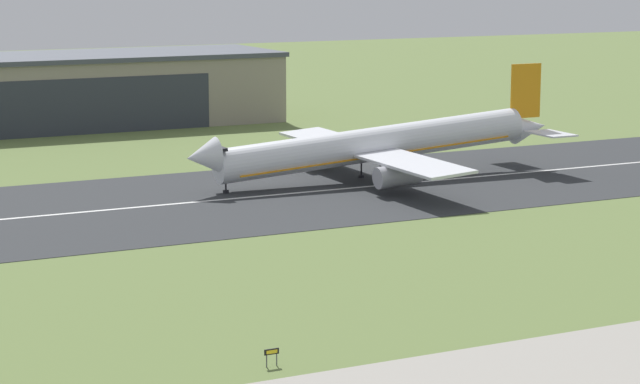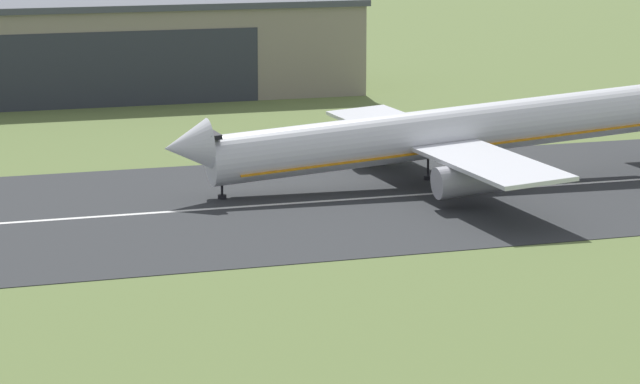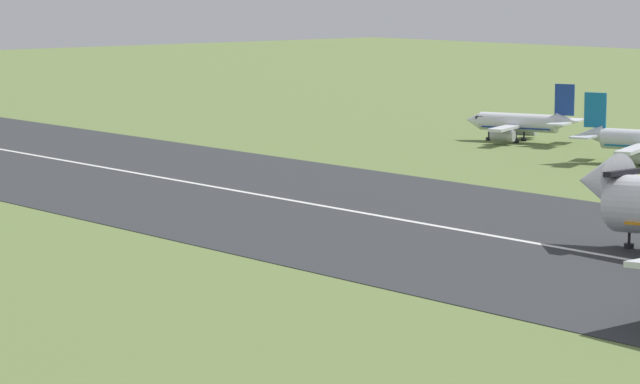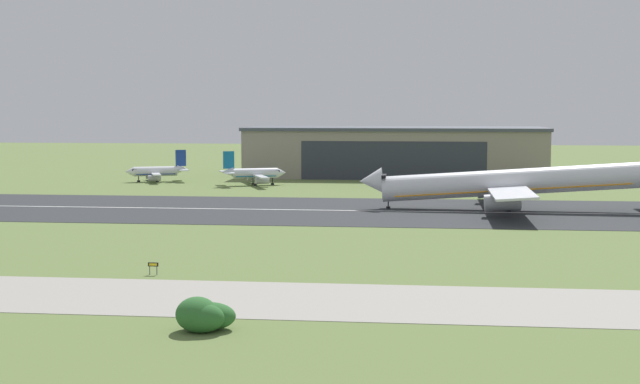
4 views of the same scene
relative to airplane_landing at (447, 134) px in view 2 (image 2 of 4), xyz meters
The scene contains 4 objects.
runway_strip 25.54m from the airplane_landing, behind, with size 467.47×45.65×0.06m, color #2B2D30.
runway_centreline 25.53m from the airplane_landing, behind, with size 420.72×0.70×0.01m, color silver.
hangar_building 83.92m from the airplane_landing, 107.05° to the left, with size 83.34×27.51×13.89m.
airplane_landing is the anchor object (origin of this frame).
Camera 2 is at (-36.30, -22.58, 28.99)m, focal length 85.00 mm.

